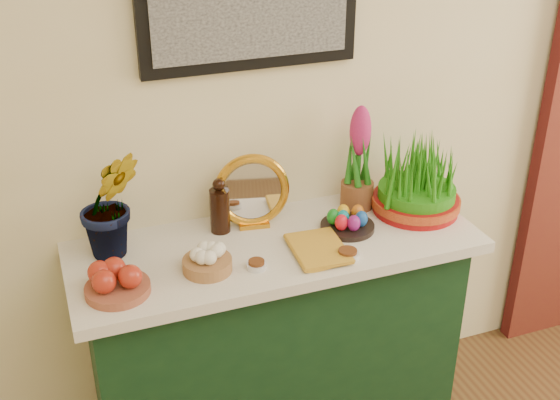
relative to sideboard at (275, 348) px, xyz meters
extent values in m
cube|color=beige|center=(0.44, 0.25, 0.93)|extent=(4.00, 0.04, 2.70)
cube|color=#133419|center=(0.00, 0.00, 0.00)|extent=(1.30, 0.45, 0.85)
cube|color=silver|center=(0.00, 0.00, 0.45)|extent=(1.40, 0.55, 0.04)
imported|color=#217319|center=(-0.52, 0.11, 0.71)|extent=(0.25, 0.21, 0.49)
cylinder|color=brown|center=(-0.55, -0.13, 0.48)|extent=(0.26, 0.26, 0.03)
cylinder|color=#A26C41|center=(-0.26, -0.10, 0.49)|extent=(0.18, 0.18, 0.04)
cylinder|color=black|center=(-0.15, 0.13, 0.54)|extent=(0.07, 0.07, 0.16)
sphere|color=black|center=(-0.15, 0.13, 0.65)|extent=(0.04, 0.04, 0.04)
cube|color=gold|center=(-0.04, 0.12, 0.47)|extent=(0.11, 0.07, 0.02)
torus|color=gold|center=(-0.04, 0.13, 0.60)|extent=(0.27, 0.10, 0.27)
cylinder|color=silver|center=(-0.04, 0.13, 0.60)|extent=(0.20, 0.06, 0.20)
imported|color=gold|center=(0.02, -0.12, 0.48)|extent=(0.17, 0.24, 0.03)
cylinder|color=silver|center=(-0.11, -0.14, 0.47)|extent=(0.07, 0.07, 0.02)
cylinder|color=#592D14|center=(-0.11, -0.14, 0.49)|extent=(0.05, 0.05, 0.01)
cylinder|color=silver|center=(0.18, -0.19, 0.47)|extent=(0.08, 0.08, 0.02)
cylinder|color=#592D14|center=(0.18, -0.19, 0.49)|extent=(0.06, 0.06, 0.01)
cylinder|color=black|center=(0.27, -0.02, 0.47)|extent=(0.21, 0.21, 0.02)
ellipsoid|color=red|center=(0.23, -0.04, 0.51)|extent=(0.05, 0.05, 0.06)
ellipsoid|color=#1750A7|center=(0.30, -0.04, 0.51)|extent=(0.05, 0.05, 0.06)
ellipsoid|color=#F0AB1A|center=(0.27, 0.02, 0.51)|extent=(0.05, 0.05, 0.06)
ellipsoid|color=#188623|center=(0.22, 0.00, 0.51)|extent=(0.05, 0.05, 0.06)
ellipsoid|color=#C96417|center=(0.31, 0.00, 0.51)|extent=(0.05, 0.05, 0.06)
ellipsoid|color=#861879|center=(0.27, -0.06, 0.51)|extent=(0.05, 0.05, 0.06)
ellipsoid|color=#0C8A9A|center=(0.25, -0.02, 0.51)|extent=(0.05, 0.05, 0.06)
cylinder|color=brown|center=(0.37, 0.13, 0.51)|extent=(0.12, 0.12, 0.10)
ellipsoid|color=#CC2869|center=(0.37, 0.13, 0.77)|extent=(0.08, 0.08, 0.19)
cylinder|color=#990D0E|center=(0.56, 0.02, 0.49)|extent=(0.31, 0.31, 0.06)
cylinder|color=maroon|center=(0.56, 0.02, 0.51)|extent=(0.32, 0.32, 0.03)
camera|label=1|loc=(-0.71, -1.94, 1.69)|focal=45.00mm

